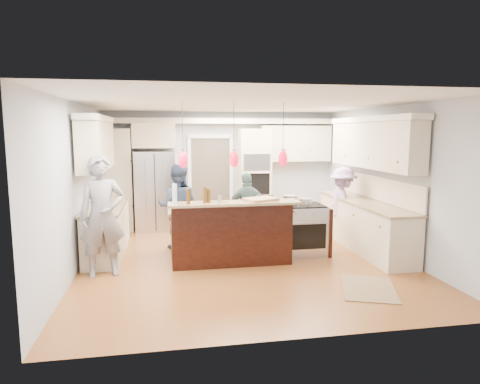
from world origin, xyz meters
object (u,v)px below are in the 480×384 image
object	(u,v)px
person_bar_end	(102,216)
island_range	(304,229)
person_far_left	(178,207)
kitchen_island	(229,232)
refrigerator	(155,191)

from	to	relation	value
person_bar_end	island_range	bearing A→B (deg)	-2.54
island_range	person_far_left	world-z (taller)	person_far_left
kitchen_island	island_range	bearing A→B (deg)	3.09
refrigerator	person_bar_end	bearing A→B (deg)	-103.64
kitchen_island	island_range	world-z (taller)	kitchen_island
kitchen_island	person_far_left	xyz separation A→B (m)	(-0.85, 0.88, 0.33)
refrigerator	person_far_left	world-z (taller)	refrigerator
kitchen_island	person_far_left	bearing A→B (deg)	134.17
person_bar_end	person_far_left	xyz separation A→B (m)	(1.20, 1.40, -0.13)
person_bar_end	kitchen_island	bearing A→B (deg)	1.92
island_range	kitchen_island	bearing A→B (deg)	-176.91
kitchen_island	person_far_left	size ratio (longest dim) A/B	1.29
refrigerator	person_far_left	bearing A→B (deg)	-75.08
refrigerator	kitchen_island	bearing A→B (deg)	-63.08
refrigerator	kitchen_island	distance (m)	2.91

